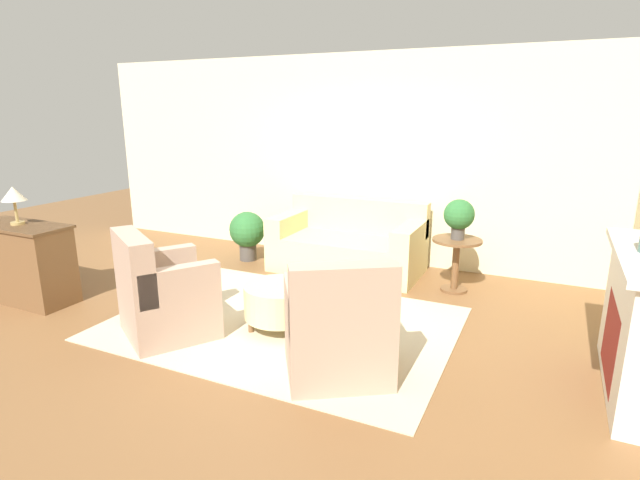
% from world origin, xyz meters
% --- Properties ---
extents(ground_plane, '(16.00, 16.00, 0.00)m').
position_xyz_m(ground_plane, '(0.00, 0.00, 0.00)').
color(ground_plane, brown).
extents(wall_back, '(8.93, 0.12, 2.80)m').
position_xyz_m(wall_back, '(0.00, 2.53, 1.40)').
color(wall_back, beige).
rests_on(wall_back, ground_plane).
extents(rug, '(3.29, 2.38, 0.01)m').
position_xyz_m(rug, '(0.00, 0.00, 0.01)').
color(rug, beige).
rests_on(rug, ground_plane).
extents(couch, '(1.92, 1.00, 0.90)m').
position_xyz_m(couch, '(-0.07, 1.90, 0.33)').
color(couch, beige).
rests_on(couch, ground_plane).
extents(armchair_left, '(1.08, 1.07, 1.00)m').
position_xyz_m(armchair_left, '(-0.89, -0.69, 0.39)').
color(armchair_left, tan).
rests_on(armchair_left, rug).
extents(armchair_right, '(1.08, 1.07, 1.00)m').
position_xyz_m(armchair_right, '(0.89, -0.69, 0.39)').
color(armchair_right, tan).
rests_on(armchair_right, rug).
extents(ottoman_table, '(0.70, 0.70, 0.43)m').
position_xyz_m(ottoman_table, '(0.03, -0.10, 0.28)').
color(ottoman_table, beige).
rests_on(ottoman_table, rug).
extents(side_table, '(0.56, 0.56, 0.63)m').
position_xyz_m(side_table, '(1.36, 1.68, 0.43)').
color(side_table, brown).
rests_on(side_table, ground_plane).
extents(dresser, '(1.17, 0.50, 0.87)m').
position_xyz_m(dresser, '(-2.89, -0.65, 0.45)').
color(dresser, brown).
rests_on(dresser, ground_plane).
extents(potted_plant_on_side_table, '(0.35, 0.35, 0.46)m').
position_xyz_m(potted_plant_on_side_table, '(1.36, 1.68, 0.90)').
color(potted_plant_on_side_table, '#4C4742').
rests_on(potted_plant_on_side_table, side_table).
extents(potted_plant_floor, '(0.50, 0.50, 0.69)m').
position_xyz_m(potted_plant_floor, '(-1.51, 1.69, 0.41)').
color(potted_plant_floor, '#4C4742').
rests_on(potted_plant_floor, ground_plane).
extents(table_lamp, '(0.25, 0.25, 0.41)m').
position_xyz_m(table_lamp, '(-2.89, -0.65, 1.18)').
color(table_lamp, tan).
rests_on(table_lamp, dresser).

